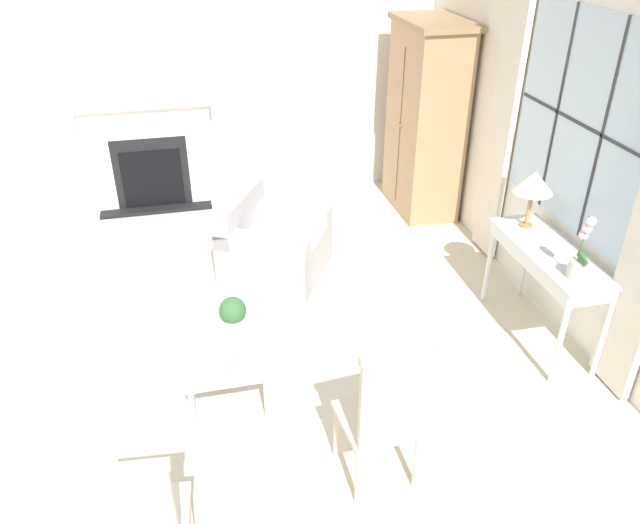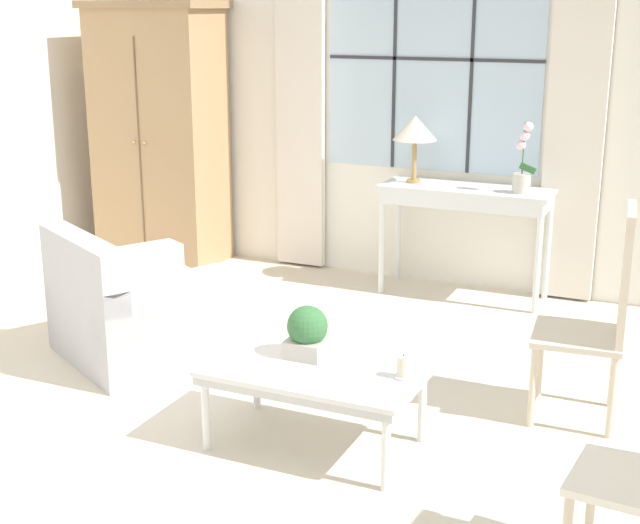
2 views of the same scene
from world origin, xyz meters
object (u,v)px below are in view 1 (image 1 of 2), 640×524
at_px(table_lamp, 534,183).
at_px(accent_chair_wooden, 138,522).
at_px(console_table, 549,260).
at_px(pillar_candle, 233,367).
at_px(potted_plant_small, 233,314).
at_px(armoire, 425,119).
at_px(coffee_table, 222,341).
at_px(potted_orchid, 580,256).
at_px(armchair_upholstered, 273,248).
at_px(side_chair_wooden, 386,411).
at_px(fireplace, 148,146).

distance_m(table_lamp, accent_chair_wooden, 3.74).
bearing_deg(table_lamp, console_table, -0.56).
xyz_separation_m(accent_chair_wooden, pillar_candle, (-1.18, 0.57, -0.13)).
relative_size(accent_chair_wooden, potted_plant_small, 4.24).
bearing_deg(armoire, coffee_table, -44.62).
distance_m(potted_orchid, potted_plant_small, 2.51).
bearing_deg(accent_chair_wooden, armchair_upholstered, 159.52).
xyz_separation_m(armchair_upholstered, accent_chair_wooden, (3.07, -1.14, 0.31)).
relative_size(armoire, table_lamp, 4.31).
bearing_deg(side_chair_wooden, table_lamp, 132.52).
height_order(table_lamp, potted_orchid, potted_orchid).
relative_size(console_table, potted_plant_small, 4.77).
relative_size(armoire, pillar_candle, 17.66).
bearing_deg(table_lamp, fireplace, -133.23).
relative_size(console_table, armchair_upholstered, 1.00).
relative_size(console_table, coffee_table, 1.20).
relative_size(coffee_table, potted_plant_small, 3.96).
distance_m(console_table, pillar_candle, 2.57).
relative_size(accent_chair_wooden, pillar_candle, 9.11).
xyz_separation_m(armoire, accent_chair_wooden, (4.15, -3.04, -0.47)).
relative_size(potted_orchid, accent_chair_wooden, 0.45).
bearing_deg(armoire, console_table, 1.29).
relative_size(side_chair_wooden, pillar_candle, 9.45).
xyz_separation_m(table_lamp, pillar_candle, (0.82, -2.53, -0.74)).
relative_size(table_lamp, potted_orchid, 0.99).
height_order(side_chair_wooden, pillar_candle, side_chair_wooden).
relative_size(fireplace, potted_orchid, 4.59).
height_order(side_chair_wooden, coffee_table, side_chair_wooden).
bearing_deg(potted_orchid, coffee_table, -99.19).
bearing_deg(potted_orchid, armchair_upholstered, -134.44).
distance_m(potted_orchid, side_chair_wooden, 1.88).
relative_size(armoire, coffee_table, 2.08).
bearing_deg(potted_plant_small, table_lamp, 96.98).
distance_m(armoire, coffee_table, 3.64).
bearing_deg(console_table, side_chair_wooden, -55.53).
bearing_deg(coffee_table, fireplace, -171.48).
xyz_separation_m(side_chair_wooden, potted_plant_small, (-1.28, -0.75, -0.07)).
height_order(fireplace, pillar_candle, fireplace).
xyz_separation_m(table_lamp, armchair_upholstered, (-1.07, -1.96, -0.92)).
distance_m(fireplace, potted_plant_small, 3.24).
bearing_deg(armchair_upholstered, pillar_candle, -16.88).
relative_size(table_lamp, pillar_candle, 4.10).
distance_m(fireplace, coffee_table, 3.32).
bearing_deg(pillar_candle, side_chair_wooden, 46.66).
bearing_deg(potted_orchid, console_table, 172.75).
bearing_deg(fireplace, console_table, 43.02).
bearing_deg(armchair_upholstered, potted_orchid, 45.56).
distance_m(table_lamp, pillar_candle, 2.76).
height_order(armoire, potted_plant_small, armoire).
bearing_deg(potted_plant_small, side_chair_wooden, 30.40).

